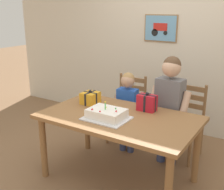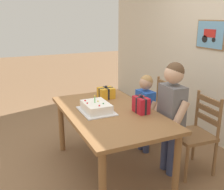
{
  "view_description": "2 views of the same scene",
  "coord_description": "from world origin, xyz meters",
  "px_view_note": "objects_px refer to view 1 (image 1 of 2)",
  "views": [
    {
      "loc": [
        1.42,
        -2.37,
        1.81
      ],
      "look_at": [
        -0.11,
        0.03,
        0.94
      ],
      "focal_mm": 46.02,
      "sensor_mm": 36.0,
      "label": 1
    },
    {
      "loc": [
        2.52,
        -1.12,
        1.76
      ],
      "look_at": [
        -0.02,
        0.04,
        0.92
      ],
      "focal_mm": 42.27,
      "sensor_mm": 36.0,
      "label": 2
    }
  ],
  "objects_px": {
    "birthday_cake": "(107,114)",
    "child_older": "(169,101)",
    "gift_box_red_large": "(90,98)",
    "child_younger": "(127,105)",
    "chair_right": "(184,121)",
    "chair_left": "(127,109)",
    "dining_table": "(119,124)",
    "gift_box_beside_cake": "(147,103)"
  },
  "relations": [
    {
      "from": "dining_table",
      "to": "birthday_cake",
      "type": "xyz_separation_m",
      "value": [
        -0.06,
        -0.14,
        0.14
      ]
    },
    {
      "from": "chair_right",
      "to": "gift_box_beside_cake",
      "type": "bearing_deg",
      "value": -111.03
    },
    {
      "from": "gift_box_beside_cake",
      "to": "child_younger",
      "type": "distance_m",
      "value": 0.55
    },
    {
      "from": "chair_left",
      "to": "child_younger",
      "type": "xyz_separation_m",
      "value": [
        0.16,
        -0.29,
        0.17
      ]
    },
    {
      "from": "gift_box_beside_cake",
      "to": "child_younger",
      "type": "relative_size",
      "value": 0.2
    },
    {
      "from": "gift_box_red_large",
      "to": "child_younger",
      "type": "relative_size",
      "value": 0.19
    },
    {
      "from": "chair_left",
      "to": "child_younger",
      "type": "bearing_deg",
      "value": -61.37
    },
    {
      "from": "gift_box_red_large",
      "to": "gift_box_beside_cake",
      "type": "distance_m",
      "value": 0.67
    },
    {
      "from": "gift_box_red_large",
      "to": "chair_right",
      "type": "bearing_deg",
      "value": 39.71
    },
    {
      "from": "dining_table",
      "to": "gift_box_red_large",
      "type": "height_order",
      "value": "gift_box_red_large"
    },
    {
      "from": "chair_left",
      "to": "chair_right",
      "type": "xyz_separation_m",
      "value": [
        0.8,
        -0.0,
        0.0
      ]
    },
    {
      "from": "birthday_cake",
      "to": "chair_right",
      "type": "distance_m",
      "value": 1.18
    },
    {
      "from": "gift_box_red_large",
      "to": "dining_table",
      "type": "bearing_deg",
      "value": -18.27
    },
    {
      "from": "child_older",
      "to": "child_younger",
      "type": "bearing_deg",
      "value": 179.94
    },
    {
      "from": "dining_table",
      "to": "child_younger",
      "type": "relative_size",
      "value": 1.52
    },
    {
      "from": "gift_box_red_large",
      "to": "gift_box_beside_cake",
      "type": "relative_size",
      "value": 0.93
    },
    {
      "from": "gift_box_red_large",
      "to": "child_younger",
      "type": "height_order",
      "value": "child_younger"
    },
    {
      "from": "chair_left",
      "to": "birthday_cake",
      "type": "bearing_deg",
      "value": -71.85
    },
    {
      "from": "gift_box_red_large",
      "to": "child_older",
      "type": "bearing_deg",
      "value": 29.32
    },
    {
      "from": "chair_right",
      "to": "child_younger",
      "type": "height_order",
      "value": "child_younger"
    },
    {
      "from": "birthday_cake",
      "to": "chair_left",
      "type": "height_order",
      "value": "birthday_cake"
    },
    {
      "from": "birthday_cake",
      "to": "gift_box_red_large",
      "type": "relative_size",
      "value": 2.24
    },
    {
      "from": "chair_left",
      "to": "child_older",
      "type": "bearing_deg",
      "value": -22.32
    },
    {
      "from": "chair_right",
      "to": "child_older",
      "type": "xyz_separation_m",
      "value": [
        -0.09,
        -0.29,
        0.32
      ]
    },
    {
      "from": "gift_box_beside_cake",
      "to": "gift_box_red_large",
      "type": "bearing_deg",
      "value": -168.18
    },
    {
      "from": "dining_table",
      "to": "chair_left",
      "type": "distance_m",
      "value": 1.0
    },
    {
      "from": "child_older",
      "to": "child_younger",
      "type": "xyz_separation_m",
      "value": [
        -0.55,
        0.0,
        -0.15
      ]
    },
    {
      "from": "gift_box_red_large",
      "to": "chair_left",
      "type": "height_order",
      "value": "chair_left"
    },
    {
      "from": "gift_box_beside_cake",
      "to": "dining_table",
      "type": "bearing_deg",
      "value": -120.01
    },
    {
      "from": "dining_table",
      "to": "gift_box_beside_cake",
      "type": "bearing_deg",
      "value": 59.99
    },
    {
      "from": "child_older",
      "to": "birthday_cake",
      "type": "bearing_deg",
      "value": -116.28
    },
    {
      "from": "birthday_cake",
      "to": "dining_table",
      "type": "bearing_deg",
      "value": 67.0
    },
    {
      "from": "gift_box_beside_cake",
      "to": "child_older",
      "type": "xyz_separation_m",
      "value": [
        0.14,
        0.31,
        -0.04
      ]
    },
    {
      "from": "dining_table",
      "to": "gift_box_beside_cake",
      "type": "distance_m",
      "value": 0.39
    },
    {
      "from": "gift_box_red_large",
      "to": "chair_right",
      "type": "distance_m",
      "value": 1.2
    },
    {
      "from": "child_younger",
      "to": "dining_table",
      "type": "bearing_deg",
      "value": -68.28
    },
    {
      "from": "chair_left",
      "to": "child_younger",
      "type": "distance_m",
      "value": 0.37
    },
    {
      "from": "dining_table",
      "to": "birthday_cake",
      "type": "bearing_deg",
      "value": -113.0
    },
    {
      "from": "dining_table",
      "to": "gift_box_beside_cake",
      "type": "relative_size",
      "value": 7.6
    },
    {
      "from": "chair_right",
      "to": "dining_table",
      "type": "bearing_deg",
      "value": -114.16
    },
    {
      "from": "birthday_cake",
      "to": "child_older",
      "type": "xyz_separation_m",
      "value": [
        0.37,
        0.74,
        0.0
      ]
    },
    {
      "from": "gift_box_red_large",
      "to": "child_younger",
      "type": "xyz_separation_m",
      "value": [
        0.24,
        0.45,
        -0.17
      ]
    }
  ]
}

